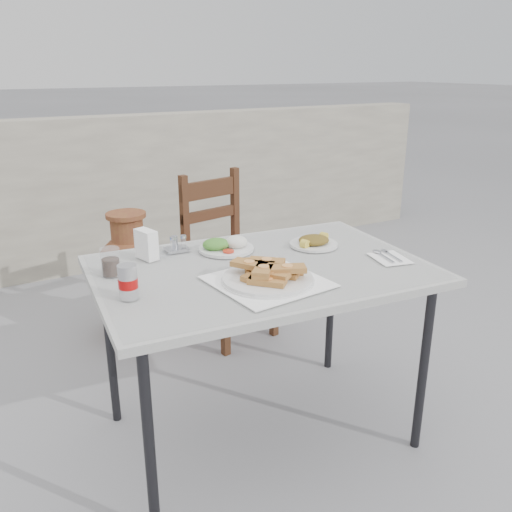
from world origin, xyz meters
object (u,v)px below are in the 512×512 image
pide_plate (268,273)px  condiment_caddy (177,245)px  napkin_holder (146,244)px  chair (226,254)px  salad_chopped_plate (314,242)px  terracotta_urn (131,280)px  cola_glass (111,263)px  salad_rice_plate (226,245)px  soda_can (128,282)px  cafe_table (261,279)px

pide_plate → condiment_caddy: (-0.16, 0.50, -0.01)m
napkin_holder → chair: size_ratio=0.13×
salad_chopped_plate → terracotta_urn: (-0.54, 1.09, -0.46)m
napkin_holder → condiment_caddy: size_ratio=1.19×
salad_chopped_plate → condiment_caddy: condiment_caddy is taller
cola_glass → terracotta_urn: cola_glass is taller
cola_glass → salad_chopped_plate: bearing=-5.6°
salad_rice_plate → soda_can: (-0.52, -0.30, 0.04)m
pide_plate → soda_can: bearing=167.9°
pide_plate → soda_can: (-0.50, 0.11, 0.03)m
cafe_table → napkin_holder: (-0.37, 0.31, 0.12)m
cafe_table → condiment_caddy: 0.42m
cafe_table → napkin_holder: 0.50m
pide_plate → cola_glass: size_ratio=3.98×
salad_rice_plate → salad_chopped_plate: salad_rice_plate is taller
cafe_table → salad_chopped_plate: size_ratio=6.46×
salad_rice_plate → terracotta_urn: salad_rice_plate is taller
pide_plate → salad_rice_plate: size_ratio=1.77×
pide_plate → napkin_holder: 0.56m
soda_can → chair: (0.87, 1.02, -0.36)m
pide_plate → salad_rice_plate: 0.41m
pide_plate → salad_chopped_plate: bearing=34.2°
condiment_caddy → terracotta_urn: bearing=88.6°
soda_can → napkin_holder: size_ratio=0.98×
pide_plate → chair: chair is taller
soda_can → terracotta_urn: soda_can is taller
cola_glass → chair: 1.20m
cafe_table → pide_plate: 0.20m
pide_plate → chair: bearing=71.7°
cafe_table → napkin_holder: size_ratio=11.24×
napkin_holder → condiment_caddy: 0.15m
terracotta_urn → cola_glass: bearing=-109.0°
pide_plate → soda_can: size_ratio=3.50×
salad_chopped_plate → condiment_caddy: 0.61m
pide_plate → terracotta_urn: bearing=96.0°
salad_rice_plate → terracotta_urn: 1.08m
cola_glass → soda_can: bearing=-91.2°
pide_plate → condiment_caddy: pide_plate is taller
chair → terracotta_urn: (-0.52, 0.24, -0.15)m
salad_rice_plate → cola_glass: bearing=-174.7°
pide_plate → salad_rice_plate: pide_plate is taller
salad_chopped_plate → condiment_caddy: (-0.56, 0.23, 0.01)m
condiment_caddy → terracotta_urn: 0.98m
cafe_table → pide_plate: bearing=-111.6°
terracotta_urn → napkin_holder: bearing=-100.5°
salad_chopped_plate → cola_glass: cola_glass is taller
salad_rice_plate → terracotta_urn: (-0.17, 0.96, -0.47)m
salad_chopped_plate → soda_can: size_ratio=1.77×
terracotta_urn → salad_chopped_plate: bearing=-63.6°
salad_chopped_plate → terracotta_urn: size_ratio=0.28×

